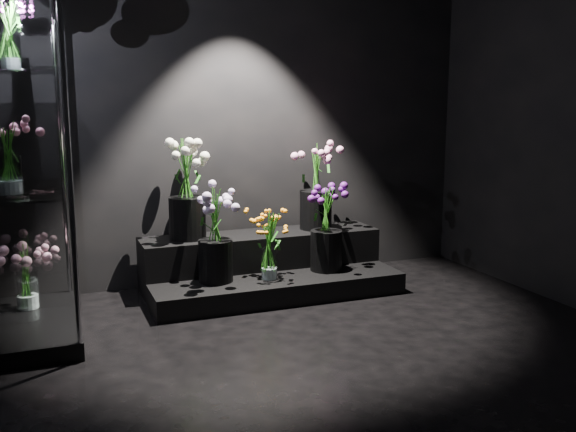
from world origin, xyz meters
TOP-DOWN VIEW (x-y plane):
  - floor at (0.00, 0.00)m, footprint 4.00×4.00m
  - wall_back at (0.00, 2.00)m, footprint 4.00×0.00m
  - display_riser at (0.11, 1.62)m, footprint 1.90×0.84m
  - display_case at (-1.65, 1.20)m, footprint 0.65×1.09m
  - bouquet_orange_bells at (0.04, 1.34)m, footprint 0.29×0.29m
  - bouquet_lilac at (-0.34, 1.43)m, footprint 0.39×0.39m
  - bouquet_purple at (0.54, 1.42)m, footprint 0.38×0.38m
  - bouquet_cream_roses at (-0.47, 1.75)m, footprint 0.44×0.44m
  - bouquet_pink_roses at (0.59, 1.75)m, footprint 0.47×0.47m
  - bouquet_case_pink at (-1.66, 1.01)m, footprint 0.31×0.31m
  - bouquet_case_magenta at (-1.61, 1.31)m, footprint 0.23×0.23m
  - bouquet_case_base_pink at (-1.62, 1.43)m, footprint 0.40×0.40m

SIDE VIEW (x-z plane):
  - floor at x=0.00m, z-range 0.00..0.00m
  - display_riser at x=0.11m, z-range -0.04..0.39m
  - bouquet_case_base_pink at x=-1.62m, z-range 0.13..0.58m
  - bouquet_orange_bells at x=0.04m, z-range 0.17..0.68m
  - bouquet_purple at x=0.54m, z-range 0.19..0.84m
  - bouquet_lilac at x=-0.34m, z-range 0.20..0.88m
  - bouquet_pink_roses at x=0.59m, z-range 0.47..1.17m
  - bouquet_cream_roses at x=-0.47m, z-range 0.46..1.20m
  - bouquet_case_pink at x=-1.66m, z-range 0.95..1.36m
  - display_case at x=-1.65m, z-range 0.00..2.40m
  - wall_back at x=0.00m, z-range -0.60..3.40m
  - bouquet_case_magenta at x=-1.61m, z-range 1.64..2.06m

